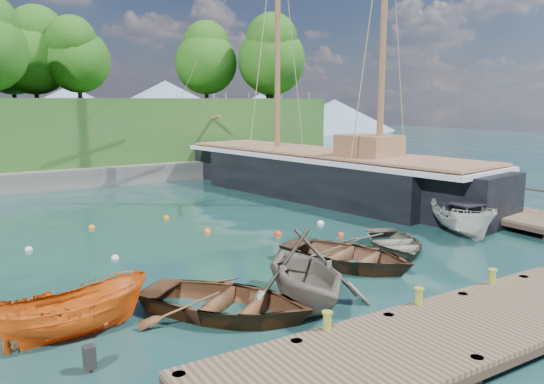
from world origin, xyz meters
The scene contains 22 objects.
ground centered at (0.00, 0.00, 0.00)m, with size 160.00×160.00×0.00m, color #143933.
dock_near centered at (2.00, -6.50, 0.43)m, with size 20.00×3.20×1.10m.
dock_east centered at (11.50, 7.00, 0.43)m, with size 3.20×24.00×1.10m.
bollard_0 centered at (-4.00, -5.10, 0.00)m, with size 0.26×0.26×0.45m, color olive.
bollard_1 centered at (-1.00, -5.10, 0.00)m, with size 0.26×0.26×0.45m, color olive.
bollard_2 centered at (2.00, -5.10, 0.00)m, with size 0.26×0.26×0.45m, color olive.
rowboat_0 centered at (-5.00, -1.86, 0.00)m, with size 3.57×5.01×1.04m, color brown.
rowboat_1 centered at (-2.71, -2.32, 0.00)m, with size 3.83×4.44×2.34m, color #72695C.
rowboat_2 centered at (0.67, -0.13, 0.00)m, with size 3.57×5.01×1.04m, color brown.
rowboat_3 centered at (3.60, 0.50, 0.00)m, with size 2.91×4.07×0.84m, color #625D4F.
motorboat_orange centered at (-8.83, -1.08, 0.00)m, with size 1.44×3.82×1.48m, color orange.
cabin_boat_white centered at (7.86, 0.70, 0.00)m, with size 1.64×4.36×1.68m, color silver.
schooner centered at (8.31, 11.44, 1.20)m, with size 8.91×28.90×21.55m.
mooring_buoy_0 centered at (-6.19, 5.05, 0.00)m, with size 0.30×0.30×0.30m, color silver.
mooring_buoy_1 centered at (-1.55, 6.93, 0.00)m, with size 0.36×0.36×0.36m, color orange.
mooring_buoy_2 centered at (0.93, 4.91, 0.00)m, with size 0.34×0.34×0.34m, color red.
mooring_buoy_3 centered at (3.77, 5.59, 0.00)m, with size 0.34×0.34×0.34m, color white.
mooring_buoy_4 centered at (-5.80, 10.43, 0.00)m, with size 0.32×0.32×0.32m, color orange.
mooring_buoy_5 centered at (-2.13, 10.58, 0.00)m, with size 0.32×0.32×0.32m, color orange.
mooring_buoy_6 centered at (-8.79, 7.97, 0.00)m, with size 0.31×0.31×0.31m, color silver.
mooring_buoy_7 centered at (3.20, 3.34, 0.00)m, with size 0.30×0.30×0.30m, color red.
distant_ridge centered at (4.30, 70.00, 4.35)m, with size 117.00×40.00×10.00m.
Camera 1 is at (-11.14, -14.31, 5.87)m, focal length 35.00 mm.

